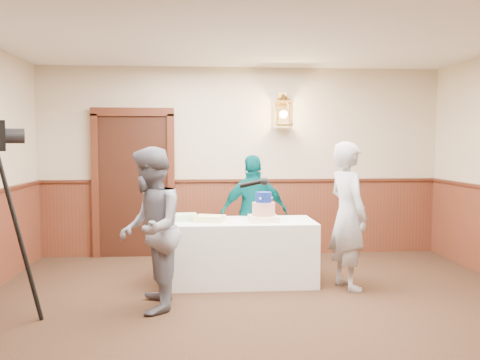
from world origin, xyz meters
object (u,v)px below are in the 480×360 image
at_px(assistant_p, 254,214).
at_px(baker, 348,215).
at_px(sheet_cake_yellow, 210,219).
at_px(display_table, 239,252).
at_px(tiered_cake, 263,210).
at_px(sheet_cake_green, 183,217).
at_px(interviewer, 150,229).

bearing_deg(assistant_p, baker, 132.76).
xyz_separation_m(sheet_cake_yellow, assistant_p, (0.58, 0.55, -0.02)).
relative_size(display_table, tiered_cake, 5.16).
height_order(display_table, tiered_cake, tiered_cake).
bearing_deg(sheet_cake_green, interviewer, -105.68).
distance_m(display_table, interviewer, 1.42).
bearing_deg(sheet_cake_yellow, interviewer, -123.44).
height_order(tiered_cake, baker, baker).
xyz_separation_m(sheet_cake_green, assistant_p, (0.90, 0.45, -0.03)).
bearing_deg(display_table, tiered_cake, -15.06).
bearing_deg(baker, display_table, 60.02).
bearing_deg(tiered_cake, baker, -14.92).
xyz_separation_m(baker, assistant_p, (-1.00, 0.84, -0.08)).
relative_size(display_table, baker, 1.06).
relative_size(tiered_cake, sheet_cake_green, 1.05).
bearing_deg(sheet_cake_green, sheet_cake_yellow, -17.56).
bearing_deg(sheet_cake_yellow, sheet_cake_green, 162.44).
relative_size(sheet_cake_green, assistant_p, 0.22).
height_order(baker, assistant_p, baker).
bearing_deg(baker, sheet_cake_yellow, 64.61).
bearing_deg(sheet_cake_yellow, tiered_cake, -3.37).
bearing_deg(assistant_p, interviewer, 43.60).
distance_m(tiered_cake, assistant_p, 0.60).
xyz_separation_m(tiered_cake, sheet_cake_yellow, (-0.64, 0.04, -0.10)).
bearing_deg(assistant_p, tiered_cake, 87.74).
distance_m(sheet_cake_yellow, interviewer, 1.10).
bearing_deg(tiered_cake, interviewer, -144.71).
height_order(sheet_cake_green, interviewer, interviewer).
xyz_separation_m(sheet_cake_yellow, baker, (1.58, -0.29, 0.06)).
bearing_deg(tiered_cake, sheet_cake_green, 171.75).
xyz_separation_m(tiered_cake, sheet_cake_green, (-0.95, 0.14, -0.10)).
distance_m(display_table, sheet_cake_green, 0.79).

